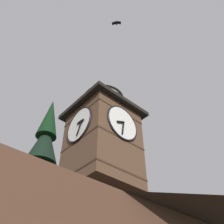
# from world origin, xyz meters

# --- Properties ---
(clock_tower) EXTENTS (3.98, 3.98, 7.65)m
(clock_tower) POSITION_xyz_m (-1.26, -1.89, 10.99)
(clock_tower) COLOR brown
(clock_tower) RESTS_ON building_main
(pine_tree_behind) EXTENTS (5.41, 5.41, 18.75)m
(pine_tree_behind) POSITION_xyz_m (-1.03, -9.01, 7.78)
(pine_tree_behind) COLOR #473323
(pine_tree_behind) RESTS_ON ground_plane
(flying_bird_high) EXTENTS (0.55, 0.58, 0.16)m
(flying_bird_high) POSITION_xyz_m (0.13, 0.95, 18.17)
(flying_bird_high) COLOR black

